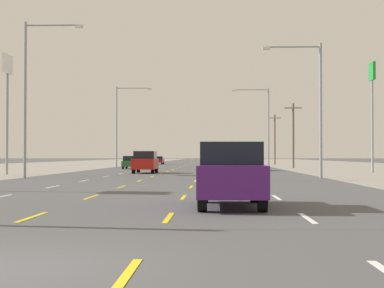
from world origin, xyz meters
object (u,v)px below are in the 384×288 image
(sedan_far_right_mid, at_px, (254,163))
(sedan_inner_right_far, at_px, (217,162))
(sedan_far_left_farther, at_px, (158,160))
(pole_sign_left_row_1, at_px, (7,84))
(streetlight_left_row_0, at_px, (31,89))
(hatchback_far_left_midfar, at_px, (131,162))
(streetlight_right_row_1, at_px, (265,121))
(streetlight_right_row_0, at_px, (315,100))
(pole_sign_right_row_1, at_px, (372,93))
(streetlight_left_row_1, at_px, (120,120))
(suv_inner_right_nearest, at_px, (231,174))
(suv_inner_left_near, at_px, (145,162))

(sedan_far_right_mid, bearing_deg, sedan_inner_right_far, 105.59)
(sedan_inner_right_far, relative_size, sedan_far_left_farther, 1.00)
(sedan_inner_right_far, height_order, pole_sign_left_row_1, pole_sign_left_row_1)
(sedan_far_right_mid, xyz_separation_m, streetlight_left_row_0, (-16.85, -22.72, 5.46))
(hatchback_far_left_midfar, relative_size, sedan_inner_right_far, 0.87)
(streetlight_left_row_0, xyz_separation_m, streetlight_right_row_1, (19.41, 39.32, -0.03))
(pole_sign_left_row_1, xyz_separation_m, streetlight_left_row_0, (4.74, -9.00, -1.40))
(sedan_far_left_farther, relative_size, streetlight_left_row_0, 0.41)
(sedan_far_left_farther, height_order, streetlight_right_row_0, streetlight_right_row_0)
(hatchback_far_left_midfar, xyz_separation_m, pole_sign_left_row_1, (-7.50, -21.61, 6.83))
(pole_sign_right_row_1, xyz_separation_m, streetlight_left_row_1, (-27.28, 23.87, -1.13))
(suv_inner_right_nearest, xyz_separation_m, hatchback_far_left_midfar, (-10.42, 53.27, -0.24))
(suv_inner_left_near, bearing_deg, sedan_far_left_farther, 94.03)
(suv_inner_right_nearest, relative_size, sedan_inner_right_far, 1.09)
(suv_inner_left_near, xyz_separation_m, streetlight_left_row_0, (-6.50, -13.00, 5.19))
(suv_inner_left_near, distance_m, streetlight_left_row_0, 15.43)
(sedan_inner_right_far, bearing_deg, sedan_far_right_mid, -74.41)
(pole_sign_left_row_1, distance_m, streetlight_right_row_1, 38.79)
(streetlight_right_row_0, bearing_deg, pole_sign_right_row_1, 62.99)
(sedan_far_right_mid, bearing_deg, streetlight_right_row_1, 81.24)
(pole_sign_right_row_1, distance_m, streetlight_left_row_1, 36.26)
(suv_inner_left_near, bearing_deg, suv_inner_right_nearest, -79.37)
(suv_inner_left_near, xyz_separation_m, sedan_far_right_mid, (10.35, 9.72, -0.27))
(sedan_far_left_farther, xyz_separation_m, pole_sign_right_row_1, (24.78, -52.72, 6.69))
(streetlight_right_row_0, xyz_separation_m, streetlight_left_row_1, (-19.40, 39.32, 0.94))
(suv_inner_right_nearest, bearing_deg, streetlight_right_row_1, 84.27)
(sedan_far_left_farther, distance_m, streetlight_right_row_0, 70.39)
(sedan_far_right_mid, relative_size, sedan_inner_right_far, 1.00)
(hatchback_far_left_midfar, distance_m, sedan_far_left_farther, 37.56)
(sedan_far_right_mid, bearing_deg, streetlight_right_row_0, -83.34)
(hatchback_far_left_midfar, bearing_deg, streetlight_right_row_1, 27.61)
(streetlight_right_row_0, bearing_deg, suv_inner_right_nearest, -105.59)
(suv_inner_left_near, bearing_deg, sedan_far_right_mid, 43.19)
(suv_inner_left_near, xyz_separation_m, pole_sign_right_row_1, (20.89, 2.46, 6.42))
(sedan_far_left_farther, relative_size, streetlight_left_row_1, 0.41)
(sedan_far_left_farther, bearing_deg, suv_inner_right_nearest, -83.36)
(hatchback_far_left_midfar, xyz_separation_m, streetlight_right_row_1, (16.65, 8.71, 5.40))
(pole_sign_right_row_1, bearing_deg, sedan_far_right_mid, 145.42)
(streetlight_left_row_1, bearing_deg, sedan_inner_right_far, -13.91)
(sedan_far_right_mid, relative_size, pole_sign_left_row_1, 0.44)
(suv_inner_right_nearest, bearing_deg, pole_sign_left_row_1, 119.52)
(streetlight_right_row_0, relative_size, streetlight_left_row_1, 0.85)
(suv_inner_right_nearest, relative_size, pole_sign_right_row_1, 0.48)
(sedan_far_left_farther, bearing_deg, pole_sign_right_row_1, -64.83)
(sedan_far_right_mid, xyz_separation_m, streetlight_left_row_1, (-16.74, 16.60, 5.56))
(suv_inner_left_near, xyz_separation_m, sedan_inner_right_far, (6.62, 23.10, -0.27))
(suv_inner_right_nearest, relative_size, suv_inner_left_near, 1.00)
(sedan_far_right_mid, height_order, streetlight_right_row_1, streetlight_right_row_1)
(sedan_far_left_farther, relative_size, pole_sign_left_row_1, 0.44)
(streetlight_left_row_0, bearing_deg, sedan_inner_right_far, 70.03)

